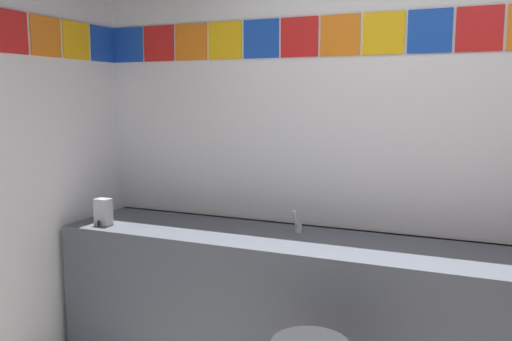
# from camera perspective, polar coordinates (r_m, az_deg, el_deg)

# --- Properties ---
(wall_back) EXTENTS (4.30, 0.09, 2.50)m
(wall_back) POSITION_cam_1_polar(r_m,az_deg,el_deg) (3.05, 19.77, 0.53)
(wall_back) COLOR silver
(wall_back) RESTS_ON ground_plane
(vanity_counter) EXTENTS (2.67, 0.61, 0.86)m
(vanity_counter) POSITION_cam_1_polar(r_m,az_deg,el_deg) (3.08, 3.77, -14.79)
(vanity_counter) COLOR #4C515B
(vanity_counter) RESTS_ON ground_plane
(faucet_center) EXTENTS (0.04, 0.10, 0.14)m
(faucet_center) POSITION_cam_1_polar(r_m,az_deg,el_deg) (3.01, 4.43, -5.71)
(faucet_center) COLOR silver
(faucet_center) RESTS_ON vanity_counter
(soap_dispenser) EXTENTS (0.09, 0.09, 0.16)m
(soap_dispenser) POSITION_cam_1_polar(r_m,az_deg,el_deg) (3.31, -15.96, -4.28)
(soap_dispenser) COLOR #B7BABF
(soap_dispenser) RESTS_ON vanity_counter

